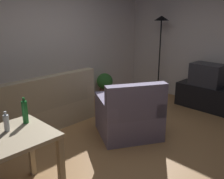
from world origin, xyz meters
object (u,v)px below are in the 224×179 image
object	(u,v)px
couch	(40,109)
tv_stand	(204,97)
bottle_green	(25,112)
bottle_clear	(6,123)
tv	(207,75)
torchiere_lamp	(161,34)
armchair	(129,116)
potted_plant	(105,84)

from	to	relation	value
couch	tv_stand	size ratio (longest dim) A/B	1.67
tv_stand	bottle_green	distance (m)	3.74
couch	bottle_green	bearing A→B (deg)	56.58
bottle_clear	couch	bearing A→B (deg)	51.39
couch	tv	xyz separation A→B (m)	(2.81, -1.59, 0.39)
torchiere_lamp	bottle_green	distance (m)	3.82
couch	tv	bearing A→B (deg)	150.53
tv_stand	tv	distance (m)	0.46
armchair	bottle_clear	world-z (taller)	bottle_clear
couch	bottle_green	xyz separation A→B (m)	(-0.87, -1.32, 0.58)
torchiere_lamp	bottle_clear	world-z (taller)	torchiere_lamp
armchair	bottle_green	xyz separation A→B (m)	(-1.69, -0.01, 0.57)
potted_plant	bottle_clear	size ratio (longest dim) A/B	2.74
tv	torchiere_lamp	size ratio (longest dim) A/B	0.33
armchair	bottle_green	distance (m)	1.78
torchiere_lamp	bottle_green	world-z (taller)	torchiere_lamp
tv	torchiere_lamp	distance (m)	1.35
armchair	bottle_clear	size ratio (longest dim) A/B	5.75
tv	bottle_green	size ratio (longest dim) A/B	2.12
armchair	bottle_green	world-z (taller)	bottle_green
tv	couch	bearing A→B (deg)	60.53
couch	tv_stand	xyz separation A→B (m)	(2.80, -1.59, -0.07)
tv_stand	torchiere_lamp	distance (m)	1.64
tv	bottle_clear	bearing A→B (deg)	86.90
tv_stand	tv	size ratio (longest dim) A/B	1.83
tv	potted_plant	distance (m)	2.18
bottle_clear	bottle_green	distance (m)	0.23
torchiere_lamp	tv_stand	bearing A→B (deg)	-90.00
tv_stand	tv	bearing A→B (deg)	-90.00
potted_plant	bottle_green	distance (m)	3.19
bottle_clear	potted_plant	bearing A→B (deg)	30.13
torchiere_lamp	potted_plant	xyz separation A→B (m)	(-0.99, 0.75, -1.08)
tv_stand	bottle_clear	world-z (taller)	bottle_clear
torchiere_lamp	armchair	size ratio (longest dim) A/B	1.51
couch	armchair	distance (m)	1.55
tv	tv_stand	bearing A→B (deg)	90.00
tv	bottle_clear	world-z (taller)	bottle_clear
tv	bottle_green	distance (m)	3.69
bottle_clear	bottle_green	world-z (taller)	bottle_green
armchair	bottle_green	bearing A→B (deg)	29.83
couch	torchiere_lamp	distance (m)	3.05
tv	potted_plant	world-z (taller)	tv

